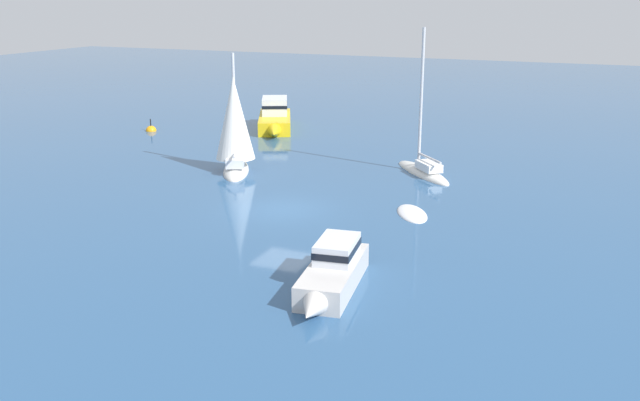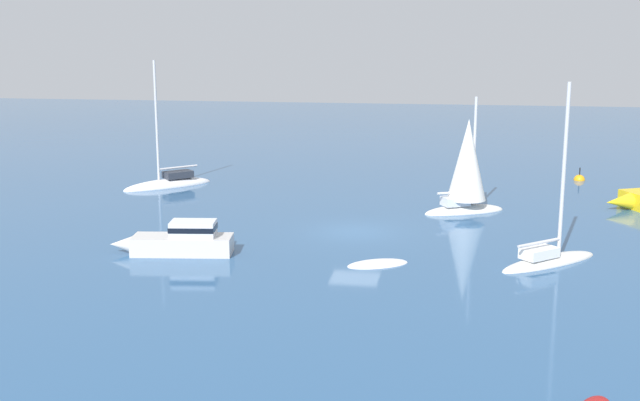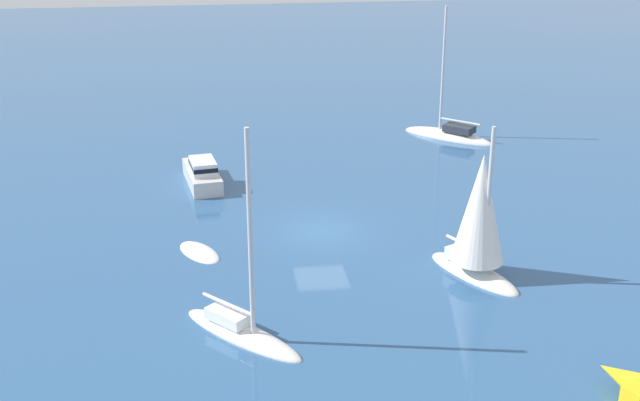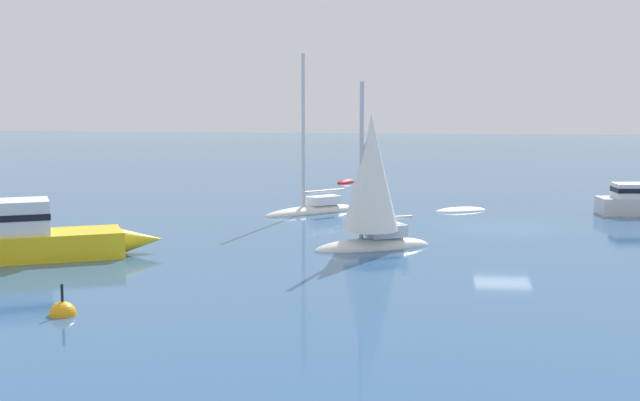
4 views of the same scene
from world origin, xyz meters
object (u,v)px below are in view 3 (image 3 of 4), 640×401
(sailboat, at_px, (479,223))
(ketch_1, at_px, (449,135))
(ketch, at_px, (241,330))
(powerboat, at_px, (202,172))
(rib, at_px, (200,253))

(sailboat, relative_size, ketch_1, 0.79)
(ketch, bearing_deg, sailboat, 67.61)
(sailboat, bearing_deg, powerboat, -166.14)
(sailboat, distance_m, ketch, 10.81)
(powerboat, xyz_separation_m, ketch, (1.26, -16.64, -0.40))
(ketch, height_order, ketch_1, ketch_1)
(sailboat, height_order, ketch_1, ketch_1)
(powerboat, relative_size, rib, 1.87)
(sailboat, distance_m, ketch_1, 20.29)
(powerboat, height_order, ketch_1, ketch_1)
(sailboat, xyz_separation_m, rib, (-11.45, 3.90, -2.36))
(rib, bearing_deg, powerboat, -29.20)
(powerboat, xyz_separation_m, ketch_1, (15.93, 6.52, -0.48))
(rib, xyz_separation_m, ketch_1, (16.14, 15.71, 0.15))
(ketch, relative_size, rib, 2.69)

